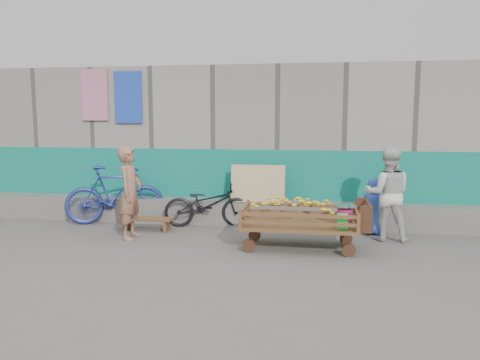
% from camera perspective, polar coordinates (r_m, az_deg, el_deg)
% --- Properties ---
extents(ground, '(80.00, 80.00, 0.00)m').
position_cam_1_polar(ground, '(6.68, -2.86, -9.87)').
color(ground, '#5E5B55').
rests_on(ground, ground).
extents(building_wall, '(12.00, 3.50, 3.00)m').
position_cam_1_polar(building_wall, '(10.38, 1.78, 4.63)').
color(building_wall, gray).
rests_on(building_wall, ground).
extents(banana_cart, '(1.92, 0.88, 0.82)m').
position_cam_1_polar(banana_cart, '(7.22, 6.98, -4.03)').
color(banana_cart, brown).
rests_on(banana_cart, ground).
extents(bench, '(0.93, 0.28, 0.23)m').
position_cam_1_polar(bench, '(8.55, -11.31, -4.94)').
color(bench, brown).
rests_on(bench, ground).
extents(vendor_man, '(0.37, 0.56, 1.54)m').
position_cam_1_polar(vendor_man, '(7.94, -13.26, -1.54)').
color(vendor_man, '#98654E').
rests_on(vendor_man, ground).
extents(woman, '(0.78, 0.63, 1.54)m').
position_cam_1_polar(woman, '(8.01, 17.55, -1.62)').
color(woman, silver).
rests_on(woman, ground).
extents(child, '(0.53, 0.39, 0.98)m').
position_cam_1_polar(child, '(8.36, 15.96, -3.13)').
color(child, '#2D4EB9').
rests_on(child, ground).
extents(bicycle_dark, '(1.68, 0.85, 0.84)m').
position_cam_1_polar(bicycle_dark, '(8.65, -3.94, -2.96)').
color(bicycle_dark, black).
rests_on(bicycle_dark, ground).
extents(bicycle_blue, '(1.89, 1.19, 1.10)m').
position_cam_1_polar(bicycle_blue, '(9.21, -15.01, -1.73)').
color(bicycle_blue, navy).
rests_on(bicycle_blue, ground).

